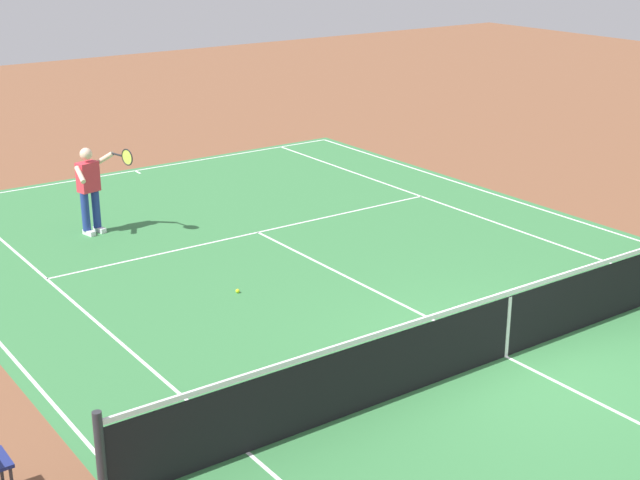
# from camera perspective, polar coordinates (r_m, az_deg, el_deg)

# --- Properties ---
(ground_plane) EXTENTS (60.00, 60.00, 0.00)m
(ground_plane) POSITION_cam_1_polar(r_m,az_deg,el_deg) (12.91, 11.39, -7.07)
(ground_plane) COLOR brown
(court_slab) EXTENTS (24.20, 11.40, 0.00)m
(court_slab) POSITION_cam_1_polar(r_m,az_deg,el_deg) (12.91, 11.39, -7.07)
(court_slab) COLOR #387A42
(court_slab) RESTS_ON ground_plane
(court_line_markings) EXTENTS (23.85, 11.05, 0.01)m
(court_line_markings) POSITION_cam_1_polar(r_m,az_deg,el_deg) (12.91, 11.39, -7.06)
(court_line_markings) COLOR white
(court_line_markings) RESTS_ON ground_plane
(tennis_net) EXTENTS (0.10, 11.70, 1.08)m
(tennis_net) POSITION_cam_1_polar(r_m,az_deg,el_deg) (12.70, 11.53, -5.09)
(tennis_net) COLOR #2D2D33
(tennis_net) RESTS_ON ground_plane
(tennis_player_near) EXTENTS (1.00, 0.86, 1.70)m
(tennis_player_near) POSITION_cam_1_polar(r_m,az_deg,el_deg) (17.70, -14.03, 3.27)
(tennis_player_near) COLOR navy
(tennis_player_near) RESTS_ON ground_plane
(tennis_ball) EXTENTS (0.07, 0.07, 0.07)m
(tennis_ball) POSITION_cam_1_polar(r_m,az_deg,el_deg) (14.75, -5.12, -3.16)
(tennis_ball) COLOR #CCE01E
(tennis_ball) RESTS_ON ground_plane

